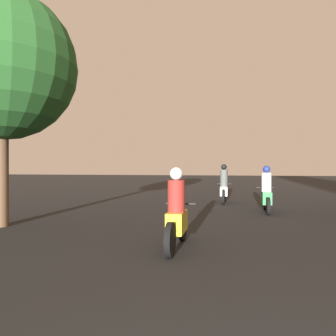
# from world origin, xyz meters

# --- Properties ---
(motorcycle_yellow) EXTENTS (0.60, 1.92, 1.52)m
(motorcycle_yellow) POSITION_xyz_m (-1.40, 5.56, 0.62)
(motorcycle_yellow) COLOR black
(motorcycle_yellow) RESTS_ON ground_plane
(motorcycle_green) EXTENTS (0.60, 1.91, 1.57)m
(motorcycle_green) POSITION_xyz_m (0.71, 11.00, 0.62)
(motorcycle_green) COLOR black
(motorcycle_green) RESTS_ON ground_plane
(motorcycle_white) EXTENTS (0.60, 1.90, 1.65)m
(motorcycle_white) POSITION_xyz_m (-0.79, 13.63, 0.66)
(motorcycle_white) COLOR black
(motorcycle_white) RESTS_ON ground_plane
(street_tree) EXTENTS (3.83, 3.83, 6.06)m
(street_tree) POSITION_xyz_m (-6.22, 6.89, 4.13)
(street_tree) COLOR brown
(street_tree) RESTS_ON ground_plane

